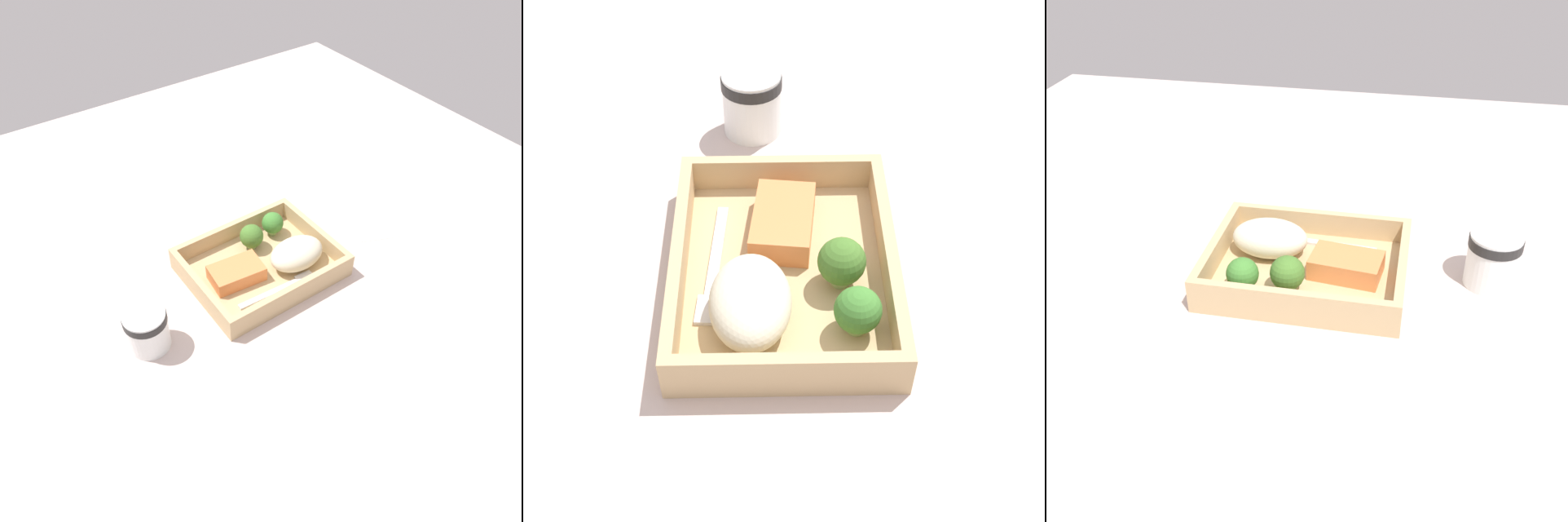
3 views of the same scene
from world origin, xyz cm
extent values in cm
cube|color=beige|center=(0.00, 0.00, -1.00)|extent=(160.00, 160.00, 2.00)
cube|color=tan|center=(0.00, 0.00, 0.60)|extent=(27.46, 21.61, 1.20)
cube|color=tan|center=(0.00, -10.21, 3.03)|extent=(27.46, 1.20, 3.67)
cube|color=tan|center=(0.00, 10.21, 3.03)|extent=(27.46, 1.20, 3.67)
cube|color=tan|center=(-13.13, 0.00, 3.03)|extent=(1.20, 19.21, 3.67)
cube|color=tan|center=(13.13, 0.00, 3.03)|extent=(1.20, 19.21, 3.67)
cube|color=#E58147|center=(-5.49, 0.47, 2.69)|extent=(10.35, 7.11, 2.99)
ellipsoid|color=beige|center=(6.07, -3.17, 3.80)|extent=(11.00, 7.56, 5.20)
cylinder|color=#80A15C|center=(7.44, 6.46, 2.02)|extent=(1.66, 1.66, 1.63)
sphere|color=#3F7F30|center=(7.44, 6.46, 4.04)|extent=(4.37, 4.37, 4.37)
cylinder|color=#8CA463|center=(1.61, 5.43, 2.07)|extent=(1.77, 1.77, 1.75)
sphere|color=#44742A|center=(1.61, 5.43, 4.23)|extent=(4.66, 4.66, 4.66)
cube|color=silver|center=(-2.89, -6.74, 1.42)|extent=(12.45, 1.92, 0.44)
cube|color=silver|center=(4.99, -7.27, 1.42)|extent=(3.54, 2.42, 0.44)
cylinder|color=white|center=(-25.11, -3.36, 3.92)|extent=(7.02, 7.02, 7.85)
cylinder|color=black|center=(-25.11, -3.36, 6.74)|extent=(7.23, 7.23, 1.41)
cube|color=white|center=(27.55, -1.64, 0.12)|extent=(12.69, 13.86, 0.24)
camera|label=1|loc=(-39.25, -55.96, 70.36)|focal=35.00mm
camera|label=2|loc=(48.65, -0.93, 53.93)|focal=50.00mm
camera|label=3|loc=(-13.38, 69.04, 50.35)|focal=42.00mm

